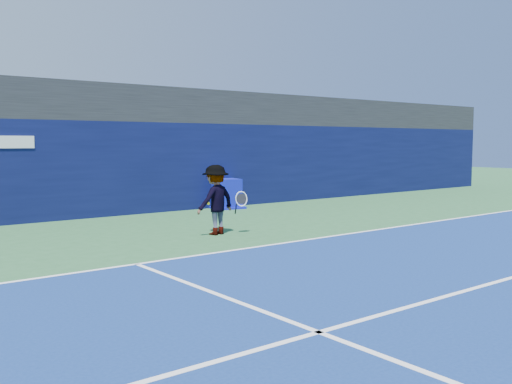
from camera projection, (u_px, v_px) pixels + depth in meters
ground at (427, 257)px, 11.65m from camera, size 80.00×80.00×0.00m
baseline at (323, 237)px, 14.00m from camera, size 24.00×0.10×0.01m
stadium_band at (156, 107)px, 20.37m from camera, size 36.00×3.00×1.20m
back_wall_assembly at (171, 167)px, 19.77m from camera, size 36.00×1.03×3.00m
equipment_cart at (226, 195)px, 20.27m from camera, size 1.24×1.24×1.05m
tennis_player at (216, 200)px, 14.44m from camera, size 1.38×0.86×1.77m
tennis_ball at (208, 203)px, 14.24m from camera, size 0.07×0.07×0.07m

